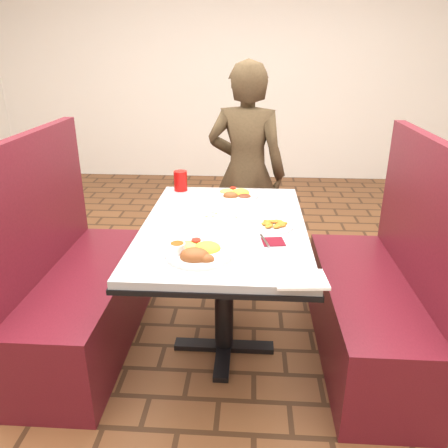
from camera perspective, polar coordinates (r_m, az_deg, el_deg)
The scene contains 14 objects.
dining_table at distance 2.20m, azimuth 0.00°, elevation -2.32°, with size 0.81×1.21×0.75m.
booth_bench_left at distance 2.52m, azimuth -18.62°, elevation -8.45°, with size 0.47×1.20×1.17m.
booth_bench_right at distance 2.44m, azimuth 19.34°, elevation -9.65°, with size 0.47×1.20×1.17m.
diner_person at distance 3.05m, azimuth 2.92°, elevation 6.60°, with size 0.55×0.36×1.50m, color brown.
near_dinner_plate at distance 1.82m, azimuth -3.48°, elevation -3.31°, with size 0.28×0.28×0.09m.
far_dinner_plate at distance 2.56m, azimuth 1.55°, elevation 4.11°, with size 0.25×0.25×0.07m.
plantain_plate at distance 2.12m, azimuth 6.53°, elevation -0.20°, with size 0.18×0.18×0.03m.
maroon_napkin at distance 1.97m, azimuth 6.44°, elevation -2.31°, with size 0.10×0.10×0.00m, color #5C0D17.
spoon_utensil at distance 1.97m, azimuth 5.33°, elevation -2.16°, with size 0.01×0.14×0.00m, color silver.
red_tumbler at distance 2.67m, azimuth -5.70°, elevation 5.64°, with size 0.08×0.08×0.12m, color #BA0F0C.
paper_napkin at distance 1.67m, azimuth 10.00°, elevation -7.15°, with size 0.19×0.14×0.01m, color white.
knife_utensil at distance 1.82m, azimuth -3.28°, elevation -4.15°, with size 0.01×0.16×0.00m, color silver.
fork_utensil at distance 1.82m, azimuth -4.26°, elevation -4.09°, with size 0.01×0.13×0.00m, color silver.
lettuce_shreds at distance 2.21m, azimuth 1.13°, elevation 0.58°, with size 0.28×0.32×0.00m, color #7DAD45, non-canonical shape.
Camera 1 is at (0.13, -2.00, 1.56)m, focal length 35.00 mm.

